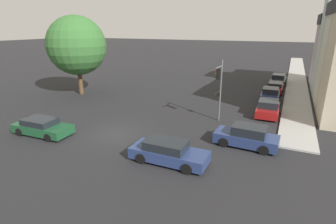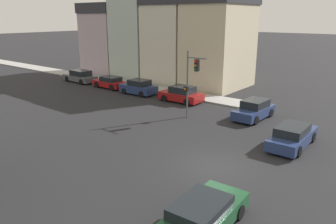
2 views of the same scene
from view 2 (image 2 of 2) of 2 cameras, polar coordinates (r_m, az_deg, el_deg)
name	(u,v)px [view 2 (image 2 of 2)]	position (r m, az deg, el deg)	size (l,w,h in m)	color
ground_plane	(214,167)	(18.27, 8.01, -9.41)	(300.00, 300.00, 0.00)	black
sidewalk_strip	(63,73)	(49.67, -17.80, 6.53)	(2.68, 60.00, 0.13)	#9E9E99
rowhouse_backdrop	(160,36)	(42.40, -1.40, 13.07)	(8.14, 23.28, 12.52)	beige
traffic_signal	(191,76)	(25.54, 4.10, 6.27)	(0.54, 1.91, 5.35)	#515456
crossing_car_0	(292,136)	(22.01, 20.86, -3.94)	(4.79, 1.95, 1.38)	navy
crossing_car_1	(254,110)	(26.98, 14.77, 0.37)	(4.32, 2.04, 1.51)	navy
crossing_car_2	(202,215)	(13.12, 5.95, -17.48)	(4.70, 2.18, 1.26)	#194728
parked_car_0	(181,94)	(31.28, 2.34, 3.08)	(2.12, 4.20, 1.51)	maroon
parked_car_1	(139,87)	(34.47, -5.15, 4.30)	(2.06, 3.92, 1.54)	navy
parked_car_2	(110,82)	(37.91, -10.04, 5.09)	(1.96, 4.19, 1.32)	maroon
parked_car_3	(80,76)	(42.21, -15.03, 6.00)	(2.10, 4.84, 1.48)	#4C5156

